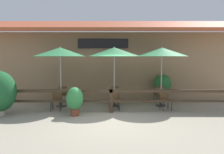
% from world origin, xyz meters
% --- Properties ---
extents(ground_plane, '(60.00, 60.00, 0.00)m').
position_xyz_m(ground_plane, '(0.00, 0.00, 0.00)').
color(ground_plane, '#9E937F').
extents(building_facade, '(14.28, 1.49, 4.23)m').
position_xyz_m(building_facade, '(-0.00, 4.10, 2.17)').
color(building_facade, '#997A56').
rests_on(building_facade, ground).
extents(patio_railing, '(10.40, 0.14, 0.95)m').
position_xyz_m(patio_railing, '(0.00, 1.05, 0.70)').
color(patio_railing, '#3D2D1E').
rests_on(patio_railing, ground).
extents(patio_umbrella_near, '(2.38, 2.38, 2.75)m').
position_xyz_m(patio_umbrella_near, '(-2.32, 2.20, 2.50)').
color(patio_umbrella_near, '#B7B2A8').
rests_on(patio_umbrella_near, ground).
extents(dining_table_near, '(0.91, 0.91, 0.76)m').
position_xyz_m(dining_table_near, '(-2.32, 2.20, 0.61)').
color(dining_table_near, olive).
rests_on(dining_table_near, ground).
extents(chair_near_streetside, '(0.45, 0.45, 0.86)m').
position_xyz_m(chair_near_streetside, '(-2.35, 1.51, 0.48)').
color(chair_near_streetside, brown).
rests_on(chair_near_streetside, ground).
extents(chair_near_wallside, '(0.46, 0.46, 0.86)m').
position_xyz_m(chair_near_wallside, '(-2.35, 2.89, 0.48)').
color(chair_near_wallside, brown).
rests_on(chair_near_wallside, ground).
extents(patio_umbrella_middle, '(2.38, 2.38, 2.75)m').
position_xyz_m(patio_umbrella_middle, '(0.14, 2.24, 2.50)').
color(patio_umbrella_middle, '#B7B2A8').
rests_on(patio_umbrella_middle, ground).
extents(dining_table_middle, '(0.91, 0.91, 0.76)m').
position_xyz_m(dining_table_middle, '(0.14, 2.24, 0.61)').
color(dining_table_middle, olive).
rests_on(dining_table_middle, ground).
extents(chair_middle_streetside, '(0.46, 0.46, 0.86)m').
position_xyz_m(chair_middle_streetside, '(0.13, 1.55, 0.48)').
color(chair_middle_streetside, brown).
rests_on(chair_middle_streetside, ground).
extents(chair_middle_wallside, '(0.51, 0.51, 0.86)m').
position_xyz_m(chair_middle_wallside, '(0.15, 2.94, 0.48)').
color(chair_middle_wallside, brown).
rests_on(chair_middle_wallside, ground).
extents(patio_umbrella_far, '(2.38, 2.38, 2.75)m').
position_xyz_m(patio_umbrella_far, '(2.33, 2.30, 2.50)').
color(patio_umbrella_far, '#B7B2A8').
rests_on(patio_umbrella_far, ground).
extents(dining_table_far, '(0.91, 0.91, 0.76)m').
position_xyz_m(dining_table_far, '(2.33, 2.30, 0.61)').
color(dining_table_far, olive).
rests_on(dining_table_far, ground).
extents(chair_far_streetside, '(0.48, 0.48, 0.86)m').
position_xyz_m(chair_far_streetside, '(2.34, 1.58, 0.48)').
color(chair_far_streetside, brown).
rests_on(chair_far_streetside, ground).
extents(chair_far_wallside, '(0.47, 0.47, 0.86)m').
position_xyz_m(chair_far_wallside, '(2.41, 3.03, 0.48)').
color(chair_far_wallside, brown).
rests_on(chair_far_wallside, ground).
extents(potted_plant_broad_leaf, '(0.66, 0.59, 1.12)m').
position_xyz_m(potted_plant_broad_leaf, '(-1.40, 0.56, 0.62)').
color(potted_plant_broad_leaf, brown).
rests_on(potted_plant_broad_leaf, ground).
extents(potted_plant_small_flowering, '(0.89, 0.80, 1.37)m').
position_xyz_m(potted_plant_small_flowering, '(2.66, 3.55, 0.85)').
color(potted_plant_small_flowering, '#564C47').
rests_on(potted_plant_small_flowering, ground).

